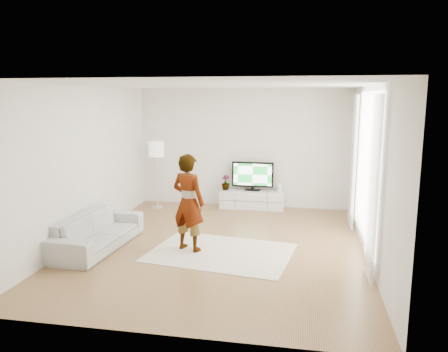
% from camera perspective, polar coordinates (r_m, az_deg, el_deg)
% --- Properties ---
extents(floor, '(6.00, 6.00, 0.00)m').
position_cam_1_polar(floor, '(7.84, -0.67, -9.12)').
color(floor, '#9C7646').
rests_on(floor, ground).
extents(ceiling, '(6.00, 6.00, 0.00)m').
position_cam_1_polar(ceiling, '(7.40, -0.72, 11.80)').
color(ceiling, white).
rests_on(ceiling, wall_back).
extents(wall_left, '(0.02, 6.00, 2.80)m').
position_cam_1_polar(wall_left, '(8.34, -17.82, 1.48)').
color(wall_left, white).
rests_on(wall_left, floor).
extents(wall_right, '(0.02, 6.00, 2.80)m').
position_cam_1_polar(wall_right, '(7.43, 18.58, 0.41)').
color(wall_right, white).
rests_on(wall_right, floor).
extents(wall_back, '(5.00, 0.02, 2.80)m').
position_cam_1_polar(wall_back, '(10.42, 2.49, 3.64)').
color(wall_back, white).
rests_on(wall_back, floor).
extents(wall_front, '(5.00, 0.02, 2.80)m').
position_cam_1_polar(wall_front, '(4.65, -7.86, -4.86)').
color(wall_front, white).
rests_on(wall_front, floor).
extents(window, '(0.01, 2.60, 2.50)m').
position_cam_1_polar(window, '(7.71, 18.15, 1.16)').
color(window, white).
rests_on(window, wall_right).
extents(curtain_near, '(0.04, 0.70, 2.60)m').
position_cam_1_polar(curtain_near, '(6.45, 18.89, -1.49)').
color(curtain_near, white).
rests_on(curtain_near, floor).
extents(curtain_far, '(0.04, 0.70, 2.60)m').
position_cam_1_polar(curtain_far, '(9.00, 16.53, 1.84)').
color(curtain_far, white).
rests_on(curtain_far, floor).
extents(media_console, '(1.51, 0.43, 0.42)m').
position_cam_1_polar(media_console, '(10.37, 3.70, -3.08)').
color(media_console, silver).
rests_on(media_console, floor).
extents(television, '(0.98, 0.19, 0.68)m').
position_cam_1_polar(television, '(10.27, 3.76, 0.12)').
color(television, black).
rests_on(television, media_console).
extents(game_console, '(0.06, 0.16, 0.21)m').
position_cam_1_polar(game_console, '(10.24, 7.39, -1.49)').
color(game_console, white).
rests_on(game_console, media_console).
extents(potted_plant, '(0.23, 0.23, 0.36)m').
position_cam_1_polar(potted_plant, '(10.38, 0.21, -0.84)').
color(potted_plant, '#3F7238').
rests_on(potted_plant, media_console).
extents(rug, '(2.55, 2.00, 0.01)m').
position_cam_1_polar(rug, '(7.51, -0.43, -9.96)').
color(rug, beige).
rests_on(rug, floor).
extents(player, '(0.71, 0.59, 1.67)m').
position_cam_1_polar(player, '(7.42, -4.67, -3.46)').
color(player, '#334772').
rests_on(player, rug).
extents(sofa, '(0.92, 2.09, 0.60)m').
position_cam_1_polar(sofa, '(7.97, -16.15, -6.96)').
color(sofa, '#B1B1AC').
rests_on(sofa, floor).
extents(floor_lamp, '(0.35, 0.35, 1.58)m').
position_cam_1_polar(floor_lamp, '(10.31, -8.83, 3.12)').
color(floor_lamp, silver).
rests_on(floor_lamp, floor).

